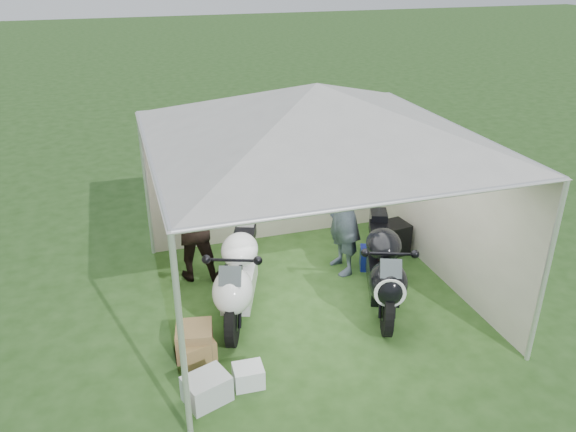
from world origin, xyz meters
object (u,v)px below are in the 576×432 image
object	(u,v)px
motorcycle_white	(239,273)
crate_2	(248,376)
person_dark_jacket	(193,224)
equipment_box	(391,238)
crate_1	(195,341)
paddock_stand	(375,258)
crate_3	(197,351)
person_blue_jacket	(345,211)
motorcycle_black	(384,267)
crate_0	(207,389)
canopy_tent	(315,118)

from	to	relation	value
motorcycle_white	crate_2	xyz separation A→B (m)	(-0.23, -1.40, -0.49)
person_dark_jacket	equipment_box	distance (m)	3.16
crate_1	motorcycle_white	bearing A→B (deg)	44.03
paddock_stand	crate_3	world-z (taller)	paddock_stand
paddock_stand	person_dark_jacket	world-z (taller)	person_dark_jacket
paddock_stand	person_blue_jacket	size ratio (longest dim) A/B	0.23
motorcycle_black	crate_3	distance (m)	2.67
paddock_stand	person_dark_jacket	bearing A→B (deg)	167.21
person_dark_jacket	crate_0	bearing A→B (deg)	101.91
crate_0	motorcycle_white	bearing A→B (deg)	64.65
person_dark_jacket	crate_1	distance (m)	1.95
equipment_box	crate_0	size ratio (longest dim) A/B	1.10
crate_3	motorcycle_white	bearing A→B (deg)	49.06
motorcycle_white	crate_1	world-z (taller)	motorcycle_white
canopy_tent	motorcycle_white	world-z (taller)	canopy_tent
equipment_box	person_dark_jacket	bearing A→B (deg)	175.90
paddock_stand	crate_2	world-z (taller)	paddock_stand
motorcycle_white	crate_1	xyz separation A→B (m)	(-0.71, -0.69, -0.42)
motorcycle_white	person_blue_jacket	distance (m)	1.89
canopy_tent	equipment_box	bearing A→B (deg)	26.98
crate_0	crate_2	xyz separation A→B (m)	(0.48, 0.10, -0.03)
motorcycle_white	equipment_box	xyz separation A→B (m)	(2.69, 0.90, -0.35)
motorcycle_black	crate_2	world-z (taller)	motorcycle_black
person_blue_jacket	crate_3	distance (m)	2.97
canopy_tent	motorcycle_white	xyz separation A→B (m)	(-1.04, -0.06, -1.97)
canopy_tent	motorcycle_white	size ratio (longest dim) A/B	2.67
motorcycle_black	paddock_stand	world-z (taller)	motorcycle_black
motorcycle_white	crate_0	distance (m)	1.72
canopy_tent	person_dark_jacket	xyz separation A→B (m)	(-1.44, 1.06, -1.72)
paddock_stand	person_blue_jacket	world-z (taller)	person_blue_jacket
motorcycle_white	crate_2	distance (m)	1.50
motorcycle_black	crate_0	size ratio (longest dim) A/B	4.48
motorcycle_white	paddock_stand	world-z (taller)	motorcycle_white
person_blue_jacket	person_dark_jacket	bearing A→B (deg)	-107.38
crate_1	canopy_tent	bearing A→B (deg)	23.13
crate_1	crate_2	distance (m)	0.86
motorcycle_black	person_dark_jacket	bearing A→B (deg)	167.18
motorcycle_white	crate_2	world-z (taller)	motorcycle_white
equipment_box	crate_2	size ratio (longest dim) A/B	1.53
crate_2	crate_3	xyz separation A→B (m)	(-0.48, 0.58, 0.01)
motorcycle_black	equipment_box	bearing A→B (deg)	79.02
paddock_stand	crate_0	xyz separation A→B (m)	(-2.94, -2.02, -0.02)
motorcycle_white	person_dark_jacket	size ratio (longest dim) A/B	1.24
person_blue_jacket	crate_3	bearing A→B (deg)	-63.85
canopy_tent	person_dark_jacket	distance (m)	2.49
person_dark_jacket	person_blue_jacket	size ratio (longest dim) A/B	0.87
crate_1	crate_3	world-z (taller)	crate_1
motorcycle_black	person_blue_jacket	world-z (taller)	person_blue_jacket
crate_0	crate_1	xyz separation A→B (m)	(0.00, 0.81, 0.04)
person_dark_jacket	equipment_box	size ratio (longest dim) A/B	3.35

